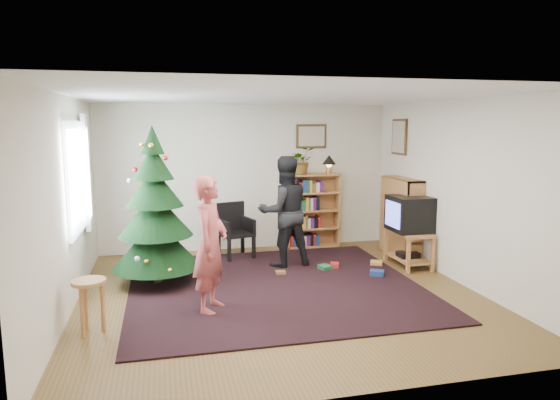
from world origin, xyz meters
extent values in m
plane|color=brown|center=(0.00, 0.00, 0.00)|extent=(5.00, 5.00, 0.00)
plane|color=white|center=(0.00, 0.00, 2.50)|extent=(5.00, 5.00, 0.00)
cube|color=silver|center=(0.00, 2.50, 1.25)|extent=(5.00, 0.02, 2.50)
cube|color=silver|center=(0.00, -2.50, 1.25)|extent=(5.00, 0.02, 2.50)
cube|color=silver|center=(-2.50, 0.00, 1.25)|extent=(0.02, 5.00, 2.50)
cube|color=silver|center=(2.50, 0.00, 1.25)|extent=(0.02, 5.00, 2.50)
cube|color=black|center=(0.00, 0.30, 0.01)|extent=(3.80, 3.60, 0.02)
cube|color=silver|center=(-2.47, 0.60, 1.50)|extent=(0.04, 1.20, 1.40)
cube|color=silver|center=(-2.43, 1.30, 1.50)|extent=(0.06, 0.35, 1.60)
cube|color=#4C3319|center=(1.15, 2.48, 1.95)|extent=(0.55, 0.03, 0.42)
cube|color=beige|center=(1.15, 2.48, 1.95)|extent=(0.47, 0.01, 0.34)
cube|color=#4C3319|center=(2.48, 1.75, 1.95)|extent=(0.03, 0.50, 0.60)
cube|color=beige|center=(2.48, 1.75, 1.95)|extent=(0.01, 0.42, 0.52)
cylinder|color=#3F2816|center=(-1.53, 0.81, 0.11)|extent=(0.11, 0.11, 0.23)
cone|color=black|center=(-1.53, 0.81, 0.56)|extent=(1.19, 1.19, 0.67)
cone|color=black|center=(-1.53, 0.81, 0.97)|extent=(0.99, 0.99, 0.59)
cone|color=black|center=(-1.53, 0.81, 1.33)|extent=(0.77, 0.77, 0.53)
cone|color=black|center=(-1.53, 0.81, 1.66)|extent=(0.54, 0.54, 0.46)
cone|color=black|center=(-1.53, 0.81, 1.96)|extent=(0.31, 0.31, 0.38)
cube|color=#B2753F|center=(1.14, 2.34, 0.65)|extent=(0.95, 0.30, 1.30)
cube|color=#B2753F|center=(1.14, 2.34, 1.29)|extent=(0.95, 0.30, 0.03)
cube|color=#B2753F|center=(2.34, 1.32, 0.65)|extent=(0.30, 0.95, 1.30)
cube|color=#B2753F|center=(2.34, 1.32, 1.29)|extent=(0.30, 0.95, 0.03)
cube|color=#B2753F|center=(2.22, 0.81, 0.53)|extent=(0.45, 0.82, 0.04)
cube|color=#B2753F|center=(2.02, 0.44, 0.26)|extent=(0.05, 0.05, 0.51)
cube|color=#B2753F|center=(2.42, 0.44, 0.26)|extent=(0.05, 0.05, 0.51)
cube|color=#B2753F|center=(2.02, 1.19, 0.26)|extent=(0.05, 0.05, 0.51)
cube|color=#B2753F|center=(2.42, 1.19, 0.26)|extent=(0.05, 0.05, 0.51)
cube|color=#B2753F|center=(2.22, 0.81, 0.12)|extent=(0.41, 0.78, 0.03)
cube|color=black|center=(2.22, 0.81, 0.17)|extent=(0.30, 0.25, 0.08)
cube|color=black|center=(2.22, 0.81, 0.82)|extent=(0.55, 0.61, 0.53)
cube|color=#5265DF|center=(1.94, 0.81, 0.82)|extent=(0.01, 0.48, 0.38)
cube|color=black|center=(-0.29, 1.87, 0.40)|extent=(0.60, 0.60, 0.05)
cube|color=black|center=(-0.29, 2.09, 0.65)|extent=(0.48, 0.18, 0.49)
cube|color=black|center=(-0.51, 1.66, 0.20)|extent=(0.06, 0.06, 0.40)
cube|color=black|center=(-0.08, 1.66, 0.20)|extent=(0.06, 0.06, 0.40)
cube|color=black|center=(-0.51, 2.09, 0.20)|extent=(0.06, 0.06, 0.40)
cube|color=black|center=(-0.08, 2.09, 0.20)|extent=(0.06, 0.06, 0.40)
cylinder|color=#B2753F|center=(-2.20, -0.73, 0.56)|extent=(0.35, 0.35, 0.04)
cylinder|color=#B2753F|center=(-2.07, -0.73, 0.27)|extent=(0.04, 0.04, 0.54)
cylinder|color=#B2753F|center=(-2.26, -0.62, 0.27)|extent=(0.04, 0.04, 0.54)
cylinder|color=#B2753F|center=(-2.26, -0.83, 0.27)|extent=(0.04, 0.04, 0.54)
imported|color=#AC4645|center=(-0.91, -0.36, 0.79)|extent=(0.58, 0.68, 1.59)
imported|color=black|center=(0.36, 1.25, 0.85)|extent=(0.89, 0.73, 1.69)
imported|color=gray|center=(0.94, 2.34, 1.54)|extent=(0.44, 0.38, 0.47)
cylinder|color=#A57F33|center=(1.44, 2.34, 1.35)|extent=(0.10, 0.10, 0.10)
sphere|color=#FFD88C|center=(1.44, 2.34, 1.46)|extent=(0.10, 0.10, 0.10)
cone|color=black|center=(1.44, 2.34, 1.54)|extent=(0.24, 0.24, 0.16)
cube|color=#A51E19|center=(1.07, 0.93, 0.04)|extent=(0.20, 0.20, 0.08)
cube|color=navy|center=(1.52, 0.40, 0.04)|extent=(0.20, 0.20, 0.08)
cube|color=#1E592D|center=(0.89, 0.87, 0.04)|extent=(0.20, 0.20, 0.08)
cube|color=gold|center=(1.75, 0.93, 0.04)|extent=(0.20, 0.20, 0.08)
cube|color=brown|center=(0.19, 0.79, 0.04)|extent=(0.20, 0.20, 0.08)
camera|label=1|loc=(-1.42, -5.99, 2.16)|focal=32.00mm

